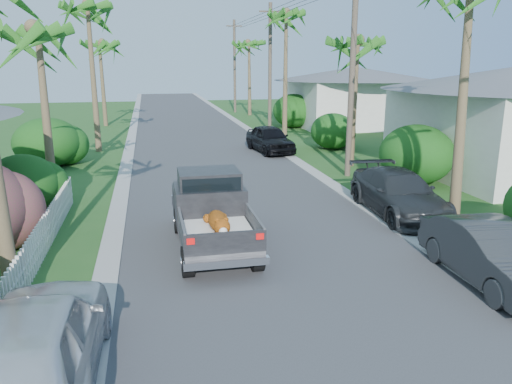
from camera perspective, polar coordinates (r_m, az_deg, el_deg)
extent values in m
plane|color=#295720|center=(9.72, 8.63, -16.60)|extent=(120.00, 120.00, 0.00)
cube|color=#38383A|center=(33.25, -6.67, 5.92)|extent=(8.00, 100.00, 0.02)
cube|color=#A5A39E|center=(33.13, -14.13, 5.58)|extent=(0.60, 100.00, 0.06)
cube|color=#A5A39E|center=(33.92, 0.62, 6.22)|extent=(0.60, 100.00, 0.06)
cylinder|color=black|center=(12.16, -7.84, -7.90)|extent=(0.28, 0.76, 0.76)
cylinder|color=black|center=(12.38, 0.09, -7.34)|extent=(0.28, 0.76, 0.76)
cylinder|color=black|center=(15.21, -8.80, -3.26)|extent=(0.28, 0.76, 0.76)
cylinder|color=black|center=(15.38, -2.47, -2.89)|extent=(0.28, 0.76, 0.76)
cube|color=slate|center=(12.75, -4.28, -5.55)|extent=(1.90, 2.40, 0.24)
cube|color=slate|center=(12.54, -8.49, -4.18)|extent=(0.06, 2.40, 0.55)
cube|color=slate|center=(12.77, -0.21, -3.66)|extent=(0.06, 2.40, 0.55)
cube|color=black|center=(11.54, -3.51, -5.84)|extent=(1.92, 0.08, 0.52)
cube|color=silver|center=(11.55, -3.35, -8.11)|extent=(1.98, 0.18, 0.18)
cube|color=red|center=(11.37, -7.48, -5.62)|extent=(0.18, 0.05, 0.14)
cube|color=red|center=(11.59, 0.45, -5.09)|extent=(0.18, 0.05, 0.14)
cube|color=black|center=(14.36, -5.33, -1.43)|extent=(1.94, 1.65, 1.10)
cube|color=black|center=(14.18, -5.40, 1.41)|extent=(1.70, 1.35, 0.55)
cube|color=black|center=(13.54, -5.06, 0.65)|extent=(1.60, 0.05, 0.45)
cube|color=black|center=(15.60, -5.88, -0.71)|extent=(1.94, 1.20, 0.80)
cube|color=white|center=(12.68, -4.30, -4.70)|extent=(1.70, 2.10, 0.16)
ellipsoid|color=orange|center=(12.68, -4.39, -3.27)|extent=(0.48, 1.25, 0.43)
sphere|color=orange|center=(11.95, -3.90, -3.99)|extent=(0.40, 0.40, 0.40)
ellipsoid|color=white|center=(12.71, -4.38, -3.70)|extent=(0.32, 0.86, 0.18)
imported|color=#2A2D2F|center=(12.83, 25.27, -6.46)|extent=(1.68, 4.31, 1.40)
imported|color=#292B2E|center=(17.44, 15.96, -0.16)|extent=(2.22, 5.06, 1.45)
imported|color=black|center=(28.53, 1.60, 6.07)|extent=(2.29, 4.58, 1.50)
imported|color=silver|center=(8.49, -24.41, -16.10)|extent=(2.10, 5.08, 1.72)
cone|color=olive|center=(20.17, -22.89, 8.08)|extent=(0.36, 0.61, 6.21)
cone|color=olive|center=(29.89, -18.10, 12.02)|extent=(0.36, 0.36, 8.00)
cone|color=olive|center=(41.91, -17.12, 11.63)|extent=(0.36, 0.75, 6.51)
cone|color=olive|center=(16.68, 22.50, 9.22)|extent=(0.36, 0.73, 7.51)
cone|color=olive|center=(24.79, 11.11, 9.74)|extent=(0.36, 0.54, 6.01)
cone|color=olive|center=(35.00, 3.38, 13.15)|extent=(0.36, 0.36, 8.20)
cone|color=olive|center=(48.71, -0.76, 12.78)|extent=(0.36, 0.63, 6.81)
ellipsoid|color=#154915|center=(18.68, -25.13, 0.85)|extent=(2.40, 2.64, 2.00)
ellipsoid|color=#154915|center=(26.47, -22.76, 5.25)|extent=(3.20, 3.52, 2.40)
ellipsoid|color=#154915|center=(21.99, 17.84, 4.10)|extent=(3.00, 3.30, 2.50)
ellipsoid|color=#154915|center=(29.95, 8.78, 6.89)|extent=(2.60, 2.86, 2.10)
ellipsoid|color=#154915|center=(39.50, 4.31, 9.24)|extent=(3.20, 3.52, 2.60)
cube|color=white|center=(14.28, -23.28, -5.02)|extent=(0.10, 11.00, 1.00)
cube|color=silver|center=(25.65, 27.04, 6.10)|extent=(8.00, 9.00, 3.80)
cube|color=silver|center=(41.14, 11.13, 9.92)|extent=(9.00, 8.00, 3.60)
cone|color=#595B60|center=(41.03, 11.29, 13.12)|extent=(6.48, 6.48, 1.00)
cylinder|color=brown|center=(22.48, 10.92, 13.10)|extent=(0.26, 0.26, 9.00)
cylinder|color=brown|center=(36.77, 1.61, 13.87)|extent=(0.26, 0.26, 9.00)
cube|color=brown|center=(36.93, 1.66, 19.93)|extent=(1.60, 0.10, 0.10)
cylinder|color=brown|center=(51.47, -2.46, 14.09)|extent=(0.26, 0.26, 9.00)
cube|color=brown|center=(51.58, -2.51, 18.43)|extent=(1.60, 0.10, 0.10)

